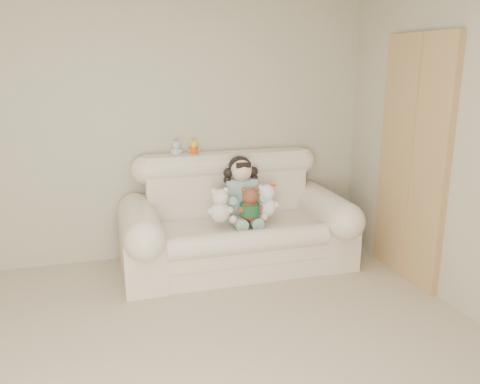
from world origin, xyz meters
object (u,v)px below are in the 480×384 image
seated_child (241,189)px  white_cat (266,197)px  brown_teddy (250,201)px  sofa (237,214)px  cream_teddy (220,202)px

seated_child → white_cat: bearing=-39.5°
white_cat → seated_child: bearing=155.6°
seated_child → brown_teddy: bearing=-83.9°
sofa → cream_teddy: (-0.19, -0.13, 0.17)m
seated_child → white_cat: 0.26m
cream_teddy → brown_teddy: bearing=-11.8°
sofa → brown_teddy: size_ratio=5.83×
sofa → seated_child: size_ratio=3.38×
sofa → cream_teddy: size_ratio=5.76×
brown_teddy → white_cat: size_ratio=0.98×
white_cat → cream_teddy: size_ratio=1.01×
white_cat → sofa: bearing=178.0°
brown_teddy → white_cat: white_cat is taller
cream_teddy → sofa: bearing=27.9°
sofa → white_cat: 0.31m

